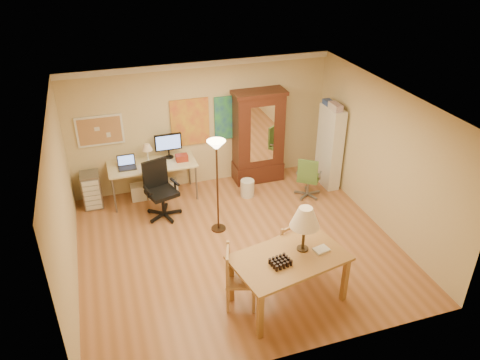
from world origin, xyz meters
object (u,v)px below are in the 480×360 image
object	(u,v)px
computer_desk	(155,176)
bookshelf	(330,147)
armoire	(258,142)
office_chair_black	(162,202)
dining_table	(295,246)
office_chair_green	(308,186)

from	to	relation	value
computer_desk	bookshelf	bearing A→B (deg)	-9.15
computer_desk	armoire	xyz separation A→B (m)	(2.29, 0.08, 0.40)
office_chair_black	bookshelf	distance (m)	3.70
armoire	computer_desk	bearing A→B (deg)	-178.03
office_chair_black	armoire	distance (m)	2.49
computer_desk	dining_table	bearing A→B (deg)	-67.30
dining_table	office_chair_green	size ratio (longest dim) A/B	1.97
dining_table	armoire	distance (m)	3.79
dining_table	office_chair_black	world-z (taller)	dining_table
computer_desk	office_chair_black	bearing A→B (deg)	-89.06
office_chair_green	armoire	distance (m)	1.43
office_chair_black	office_chair_green	size ratio (longest dim) A/B	1.23
computer_desk	office_chair_green	size ratio (longest dim) A/B	1.90
dining_table	office_chair_black	xyz separation A→B (m)	(-1.51, 2.89, -0.68)
dining_table	computer_desk	xyz separation A→B (m)	(-1.52, 3.63, -0.50)
office_chair_green	bookshelf	distance (m)	0.98
armoire	office_chair_green	bearing A→B (deg)	-55.01
office_chair_green	armoire	bearing A→B (deg)	124.99
dining_table	computer_desk	distance (m)	3.97
computer_desk	bookshelf	distance (m)	3.73
bookshelf	office_chair_black	bearing A→B (deg)	-177.52
computer_desk	office_chair_black	world-z (taller)	computer_desk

